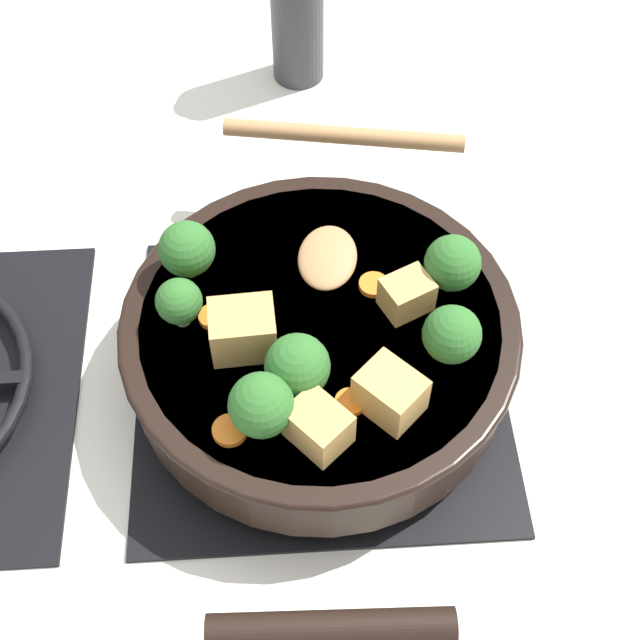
{
  "coord_description": "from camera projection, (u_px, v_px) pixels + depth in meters",
  "views": [
    {
      "loc": [
        -0.4,
        0.02,
        0.65
      ],
      "look_at": [
        0.0,
        0.0,
        0.09
      ],
      "focal_mm": 50.0,
      "sensor_mm": 36.0,
      "label": 1
    }
  ],
  "objects": [
    {
      "name": "broccoli_floret_center_top",
      "position": [
        179.0,
        302.0,
        0.67
      ],
      "size": [
        0.04,
        0.04,
        0.04
      ],
      "color": "#709956",
      "rests_on": "skillet_pan"
    },
    {
      "name": "broccoli_floret_west_rim",
      "position": [
        261.0,
        405.0,
        0.62
      ],
      "size": [
        0.05,
        0.05,
        0.05
      ],
      "color": "#709956",
      "rests_on": "skillet_pan"
    },
    {
      "name": "tofu_cube_near_handle",
      "position": [
        318.0,
        426.0,
        0.62
      ],
      "size": [
        0.05,
        0.05,
        0.03
      ],
      "primitive_type": "cube",
      "rotation": [
        0.0,
        0.0,
        0.74
      ],
      "color": "tan",
      "rests_on": "skillet_pan"
    },
    {
      "name": "tofu_cube_center_large",
      "position": [
        407.0,
        294.0,
        0.69
      ],
      "size": [
        0.04,
        0.05,
        0.03
      ],
      "primitive_type": "cube",
      "rotation": [
        0.0,
        0.0,
        5.16
      ],
      "color": "tan",
      "rests_on": "skillet_pan"
    },
    {
      "name": "broccoli_floret_north_edge",
      "position": [
        452.0,
        335.0,
        0.65
      ],
      "size": [
        0.04,
        0.04,
        0.05
      ],
      "color": "#709956",
      "rests_on": "skillet_pan"
    },
    {
      "name": "carrot_slice_orange_thin",
      "position": [
        213.0,
        317.0,
        0.69
      ],
      "size": [
        0.02,
        0.02,
        0.01
      ],
      "primitive_type": "cylinder",
      "color": "orange",
      "rests_on": "skillet_pan"
    },
    {
      "name": "broccoli_floret_south_cluster",
      "position": [
        297.0,
        366.0,
        0.63
      ],
      "size": [
        0.05,
        0.05,
        0.05
      ],
      "color": "#709956",
      "rests_on": "skillet_pan"
    },
    {
      "name": "ground_plane",
      "position": [
        320.0,
        378.0,
        0.76
      ],
      "size": [
        2.4,
        2.4,
        0.0
      ],
      "primitive_type": "plane",
      "color": "silver"
    },
    {
      "name": "carrot_slice_edge_slice",
      "position": [
        374.0,
        285.0,
        0.71
      ],
      "size": [
        0.02,
        0.02,
        0.01
      ],
      "primitive_type": "cylinder",
      "color": "orange",
      "rests_on": "skillet_pan"
    },
    {
      "name": "front_burner_grate",
      "position": [
        320.0,
        370.0,
        0.75
      ],
      "size": [
        0.31,
        0.31,
        0.03
      ],
      "color": "black",
      "rests_on": "ground_plane"
    },
    {
      "name": "tofu_cube_west_chunk",
      "position": [
        390.0,
        393.0,
        0.64
      ],
      "size": [
        0.06,
        0.06,
        0.04
      ],
      "primitive_type": "cube",
      "rotation": [
        0.0,
        0.0,
        3.92
      ],
      "color": "tan",
      "rests_on": "skillet_pan"
    },
    {
      "name": "broccoli_floret_east_rim",
      "position": [
        453.0,
        263.0,
        0.69
      ],
      "size": [
        0.04,
        0.04,
        0.05
      ],
      "color": "#709956",
      "rests_on": "skillet_pan"
    },
    {
      "name": "tofu_cube_east_chunk",
      "position": [
        243.0,
        330.0,
        0.67
      ],
      "size": [
        0.04,
        0.05,
        0.04
      ],
      "primitive_type": "cube",
      "rotation": [
        0.0,
        0.0,
        1.63
      ],
      "color": "tan",
      "rests_on": "skillet_pan"
    },
    {
      "name": "broccoli_floret_near_spoon",
      "position": [
        187.0,
        249.0,
        0.7
      ],
      "size": [
        0.05,
        0.05,
        0.05
      ],
      "color": "#709956",
      "rests_on": "skillet_pan"
    },
    {
      "name": "carrot_slice_under_broccoli",
      "position": [
        230.0,
        430.0,
        0.64
      ],
      "size": [
        0.03,
        0.03,
        0.01
      ],
      "primitive_type": "cylinder",
      "color": "orange",
      "rests_on": "skillet_pan"
    },
    {
      "name": "wooden_spoon",
      "position": [
        337.0,
        187.0,
        0.77
      ],
      "size": [
        0.2,
        0.22,
        0.02
      ],
      "color": "#A87A4C",
      "rests_on": "skillet_pan"
    },
    {
      "name": "carrot_slice_near_center",
      "position": [
        350.0,
        402.0,
        0.65
      ],
      "size": [
        0.02,
        0.02,
        0.01
      ],
      "primitive_type": "cylinder",
      "color": "orange",
      "rests_on": "skillet_pan"
    },
    {
      "name": "skillet_pan",
      "position": [
        320.0,
        341.0,
        0.71
      ],
      "size": [
        0.41,
        0.32,
        0.06
      ],
      "color": "black",
      "rests_on": "front_burner_grate"
    }
  ]
}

